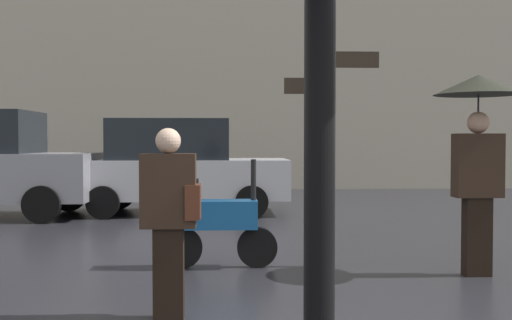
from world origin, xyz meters
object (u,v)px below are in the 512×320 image
parked_scooter (216,219)px  pedestrian_with_umbrella (478,125)px  pedestrian_with_bag (170,211)px  street_signpost (330,127)px  parked_car_right (178,166)px

parked_scooter → pedestrian_with_umbrella: bearing=-25.2°
pedestrian_with_bag → parked_scooter: pedestrian_with_bag is taller
pedestrian_with_umbrella → pedestrian_with_bag: pedestrian_with_umbrella is taller
parked_scooter → street_signpost: street_signpost is taller
pedestrian_with_bag → street_signpost: street_signpost is taller
parked_car_right → street_signpost: bearing=112.3°
parked_car_right → pedestrian_with_bag: bearing=94.2°
parked_scooter → parked_car_right: parked_car_right is taller
pedestrian_with_umbrella → street_signpost: street_signpost is taller
pedestrian_with_bag → parked_scooter: bearing=64.9°
pedestrian_with_umbrella → pedestrian_with_bag: size_ratio=1.39×
pedestrian_with_bag → parked_scooter: size_ratio=1.18×
street_signpost → pedestrian_with_bag: bearing=-129.7°
pedestrian_with_bag → pedestrian_with_umbrella: bearing=8.9°
pedestrian_with_umbrella → street_signpost: (-1.50, 0.52, -0.01)m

